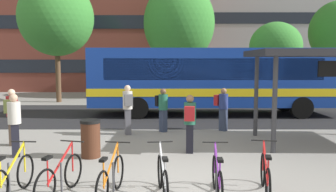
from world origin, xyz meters
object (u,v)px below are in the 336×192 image
(commuter_olive_pack_2, at_px, (14,120))
(street_tree_1, at_px, (56,18))
(parked_bicycle_red_3, at_px, (60,177))
(street_tree_0, at_px, (178,23))
(commuter_grey_pack_5, at_px, (127,106))
(city_bus, at_px, (217,78))
(commuter_olive_pack_1, at_px, (11,113))
(parked_bicycle_purple_6, at_px, (217,179))
(parked_bicycle_orange_4, at_px, (110,179))
(street_tree_2, at_px, (275,46))
(trash_bin, at_px, (90,138))
(commuter_red_pack_3, at_px, (189,120))
(parked_bicycle_red_7, at_px, (265,176))
(parked_bicycle_yellow_2, at_px, (12,178))
(commuter_black_pack_4, at_px, (162,107))
(commuter_red_pack_0, at_px, (222,106))
(parked_bicycle_silver_5, at_px, (162,178))

(commuter_olive_pack_2, height_order, street_tree_1, street_tree_1)
(street_tree_1, bearing_deg, parked_bicycle_red_3, -72.29)
(street_tree_0, bearing_deg, commuter_grey_pack_5, -99.46)
(street_tree_1, bearing_deg, city_bus, -28.99)
(commuter_olive_pack_1, distance_m, street_tree_0, 16.57)
(parked_bicycle_purple_6, bearing_deg, commuter_olive_pack_1, 56.63)
(parked_bicycle_orange_4, xyz_separation_m, street_tree_2, (8.43, 17.20, 3.21))
(commuter_olive_pack_2, xyz_separation_m, trash_bin, (2.09, -0.09, -0.49))
(city_bus, distance_m, street_tree_0, 9.71)
(city_bus, relative_size, commuter_red_pack_3, 7.22)
(parked_bicycle_red_7, xyz_separation_m, street_tree_2, (5.44, 17.06, 3.21))
(commuter_grey_pack_5, bearing_deg, trash_bin, 152.52)
(parked_bicycle_red_7, distance_m, street_tree_0, 19.60)
(parked_bicycle_red_7, bearing_deg, trash_bin, 66.59)
(parked_bicycle_orange_4, bearing_deg, trash_bin, 27.84)
(city_bus, distance_m, commuter_red_pack_3, 7.22)
(commuter_olive_pack_1, relative_size, street_tree_2, 0.34)
(parked_bicycle_yellow_2, xyz_separation_m, commuter_red_pack_3, (3.60, 3.20, 0.58))
(commuter_olive_pack_2, bearing_deg, parked_bicycle_orange_4, 21.04)
(parked_bicycle_red_3, distance_m, commuter_olive_pack_1, 4.88)
(parked_bicycle_red_3, distance_m, commuter_olive_pack_2, 3.57)
(parked_bicycle_yellow_2, xyz_separation_m, commuter_black_pack_4, (2.78, 6.17, 0.54))
(commuter_olive_pack_1, relative_size, street_tree_0, 0.21)
(commuter_olive_pack_1, xyz_separation_m, commuter_olive_pack_2, (0.60, -1.19, -0.01))
(street_tree_2, bearing_deg, parked_bicycle_red_7, -107.69)
(commuter_red_pack_0, relative_size, trash_bin, 1.57)
(parked_bicycle_red_7, relative_size, street_tree_1, 0.22)
(commuter_olive_pack_2, height_order, street_tree_0, street_tree_0)
(commuter_red_pack_0, distance_m, commuter_olive_pack_2, 7.15)
(parked_bicycle_yellow_2, height_order, parked_bicycle_silver_5, same)
(commuter_red_pack_3, distance_m, commuter_grey_pack_5, 3.18)
(parked_bicycle_silver_5, bearing_deg, street_tree_1, 17.04)
(parked_bicycle_silver_5, relative_size, street_tree_1, 0.22)
(street_tree_2, bearing_deg, commuter_red_pack_0, -116.07)
(city_bus, xyz_separation_m, commuter_grey_pack_5, (-3.83, -4.51, -0.75))
(parked_bicycle_purple_6, bearing_deg, commuter_red_pack_3, 7.80)
(street_tree_2, bearing_deg, parked_bicycle_orange_4, -116.12)
(commuter_red_pack_0, relative_size, commuter_olive_pack_2, 0.93)
(commuter_red_pack_3, distance_m, commuter_black_pack_4, 3.09)
(parked_bicycle_silver_5, relative_size, commuter_red_pack_0, 1.06)
(commuter_olive_pack_1, bearing_deg, parked_bicycle_red_3, -153.12)
(parked_bicycle_orange_4, xyz_separation_m, commuter_olive_pack_1, (-3.71, 4.09, 0.63))
(parked_bicycle_yellow_2, distance_m, street_tree_2, 20.28)
(city_bus, bearing_deg, commuter_olive_pack_1, -140.14)
(parked_bicycle_orange_4, bearing_deg, commuter_olive_pack_1, 50.20)
(parked_bicycle_purple_6, bearing_deg, street_tree_2, -18.20)
(parked_bicycle_yellow_2, distance_m, commuter_olive_pack_1, 4.49)
(parked_bicycle_yellow_2, relative_size, trash_bin, 1.67)
(commuter_black_pack_4, height_order, commuter_grey_pack_5, commuter_grey_pack_5)
(parked_bicycle_orange_4, distance_m, street_tree_1, 17.18)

